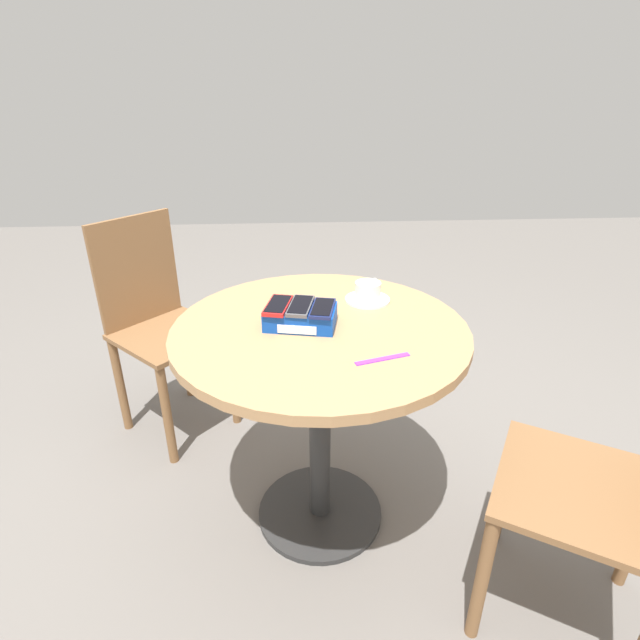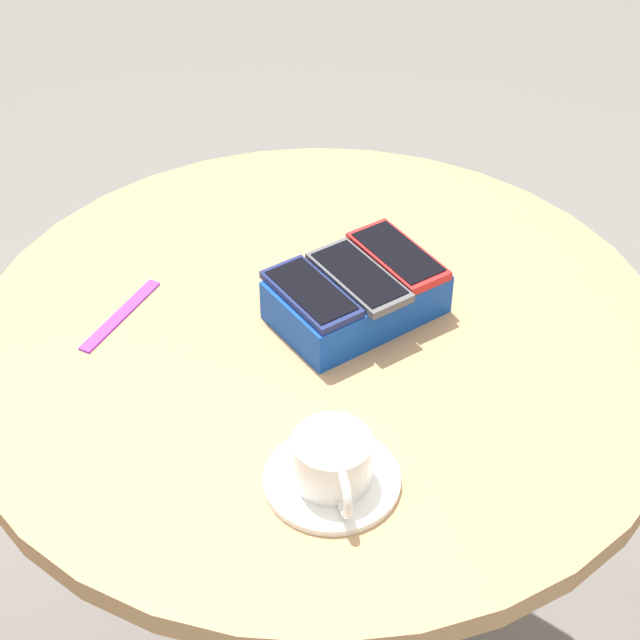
# 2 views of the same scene
# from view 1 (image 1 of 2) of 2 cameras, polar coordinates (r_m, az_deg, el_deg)

# --- Properties ---
(ground_plane) EXTENTS (8.00, 8.00, 0.00)m
(ground_plane) POSITION_cam_1_polar(r_m,az_deg,el_deg) (1.91, 0.00, -21.19)
(ground_plane) COLOR slate
(round_table) EXTENTS (0.87, 0.87, 0.74)m
(round_table) POSITION_cam_1_polar(r_m,az_deg,el_deg) (1.52, 0.00, -5.68)
(round_table) COLOR #2D2D2D
(round_table) RESTS_ON ground_plane
(phone_box) EXTENTS (0.22, 0.16, 0.06)m
(phone_box) POSITION_cam_1_polar(r_m,az_deg,el_deg) (1.45, -2.23, 0.36)
(phone_box) COLOR #0F42AD
(phone_box) RESTS_ON round_table
(phone_red) EXTENTS (0.09, 0.15, 0.01)m
(phone_red) POSITION_cam_1_polar(r_m,az_deg,el_deg) (1.44, -4.83, 1.68)
(phone_red) COLOR red
(phone_red) RESTS_ON phone_box
(phone_gray) EXTENTS (0.09, 0.15, 0.01)m
(phone_gray) POSITION_cam_1_polar(r_m,az_deg,el_deg) (1.43, -2.25, 1.63)
(phone_gray) COLOR #515156
(phone_gray) RESTS_ON phone_box
(phone_navy) EXTENTS (0.09, 0.14, 0.01)m
(phone_navy) POSITION_cam_1_polar(r_m,az_deg,el_deg) (1.42, 0.30, 1.36)
(phone_navy) COLOR navy
(phone_navy) RESTS_ON phone_box
(saucer) EXTENTS (0.14, 0.14, 0.01)m
(saucer) POSITION_cam_1_polar(r_m,az_deg,el_deg) (1.63, 5.44, 2.34)
(saucer) COLOR white
(saucer) RESTS_ON round_table
(coffee_cup) EXTENTS (0.09, 0.10, 0.06)m
(coffee_cup) POSITION_cam_1_polar(r_m,az_deg,el_deg) (1.62, 5.53, 3.43)
(coffee_cup) COLOR white
(coffee_cup) RESTS_ON saucer
(lanyard_strap) EXTENTS (0.15, 0.06, 0.00)m
(lanyard_strap) POSITION_cam_1_polar(r_m,az_deg,el_deg) (1.29, 7.17, -4.43)
(lanyard_strap) COLOR purple
(lanyard_strap) RESTS_ON round_table
(chair_near_window) EXTENTS (0.56, 0.56, 0.83)m
(chair_near_window) POSITION_cam_1_polar(r_m,az_deg,el_deg) (1.51, 30.25, -17.29)
(chair_near_window) COLOR brown
(chair_near_window) RESTS_ON ground_plane
(chair_far_side) EXTENTS (0.54, 0.54, 0.91)m
(chair_far_side) POSITION_cam_1_polar(r_m,az_deg,el_deg) (2.17, -17.77, -0.64)
(chair_far_side) COLOR brown
(chair_far_side) RESTS_ON ground_plane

